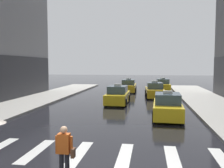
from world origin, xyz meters
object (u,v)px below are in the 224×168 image
taxi_second (118,96)px  taxi_lead (167,107)px  taxi_third (154,91)px  pedestrian_with_handbag (65,149)px  taxi_fourth (129,86)px  taxi_fifth (163,85)px

taxi_second → taxi_lead: bearing=-52.7°
taxi_third → pedestrian_with_handbag: (-3.11, -19.55, 0.21)m
taxi_fourth → taxi_fifth: size_ratio=1.00×
taxi_fourth → taxi_fifth: bearing=28.8°
taxi_fifth → taxi_lead: bearing=-92.1°
taxi_fourth → pedestrian_with_handbag: size_ratio=2.76×
taxi_third → taxi_fourth: (-3.21, 4.83, 0.00)m
taxi_fourth → taxi_fifth: same height
taxi_second → taxi_third: same height
taxi_second → taxi_third: (3.38, 4.87, 0.00)m
taxi_lead → taxi_third: 10.15m
pedestrian_with_handbag → taxi_fifth: bearing=80.8°
taxi_lead → taxi_fifth: (0.63, 17.42, 0.00)m
taxi_second → taxi_third: bearing=55.2°
taxi_fourth → taxi_fifth: (4.46, 2.46, 0.00)m
taxi_third → taxi_fourth: size_ratio=1.01×
taxi_second → pedestrian_with_handbag: 14.68m
taxi_second → taxi_fifth: 13.01m
taxi_fifth → pedestrian_with_handbag: size_ratio=2.78×
taxi_lead → taxi_second: bearing=127.3°
taxi_second → pedestrian_with_handbag: taxi_second is taller
taxi_fourth → taxi_lead: bearing=-75.6°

